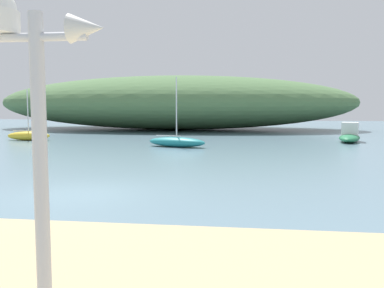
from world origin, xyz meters
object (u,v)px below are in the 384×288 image
object	(u,v)px
mast_structure	(5,58)
sailboat_off_point	(177,142)
motorboat_far_left	(350,135)
sailboat_east_reach	(29,136)

from	to	relation	value
mast_structure	sailboat_off_point	size ratio (longest dim) A/B	0.79
motorboat_far_left	sailboat_east_reach	distance (m)	23.86
sailboat_off_point	sailboat_east_reach	distance (m)	12.40
sailboat_off_point	motorboat_far_left	bearing A→B (deg)	24.21
motorboat_far_left	sailboat_off_point	xyz separation A→B (m)	(-11.85, -5.33, -0.16)
mast_structure	sailboat_east_reach	bearing A→B (deg)	118.67
sailboat_off_point	sailboat_east_reach	world-z (taller)	sailboat_off_point
mast_structure	sailboat_east_reach	distance (m)	30.36
motorboat_far_left	sailboat_off_point	size ratio (longest dim) A/B	0.97
mast_structure	sailboat_off_point	bearing A→B (deg)	96.35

